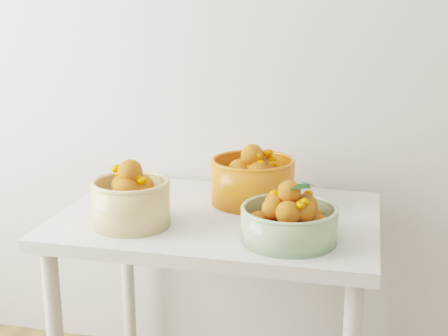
{
  "coord_description": "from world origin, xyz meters",
  "views": [
    {
      "loc": [
        0.24,
        -0.22,
        1.41
      ],
      "look_at": [
        -0.18,
        1.54,
        0.92
      ],
      "focal_mm": 50.0,
      "sensor_mm": 36.0,
      "label": 1
    }
  ],
  "objects_px": {
    "table": "(218,242)",
    "bowl_orange": "(253,179)",
    "bowl_green": "(289,220)",
    "bowl_cream": "(131,200)"
  },
  "relations": [
    {
      "from": "table",
      "to": "bowl_orange",
      "type": "relative_size",
      "value": 2.79
    },
    {
      "from": "bowl_cream",
      "to": "bowl_green",
      "type": "height_order",
      "value": "bowl_cream"
    },
    {
      "from": "bowl_cream",
      "to": "bowl_green",
      "type": "distance_m",
      "value": 0.48
    },
    {
      "from": "bowl_orange",
      "to": "bowl_green",
      "type": "bearing_deg",
      "value": -62.3
    },
    {
      "from": "table",
      "to": "bowl_orange",
      "type": "bearing_deg",
      "value": 59.07
    },
    {
      "from": "bowl_green",
      "to": "bowl_orange",
      "type": "bearing_deg",
      "value": 117.7
    },
    {
      "from": "table",
      "to": "bowl_green",
      "type": "relative_size",
      "value": 2.86
    },
    {
      "from": "table",
      "to": "bowl_green",
      "type": "bearing_deg",
      "value": -34.96
    },
    {
      "from": "table",
      "to": "bowl_orange",
      "type": "height_order",
      "value": "bowl_orange"
    },
    {
      "from": "bowl_cream",
      "to": "bowl_orange",
      "type": "relative_size",
      "value": 0.73
    }
  ]
}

